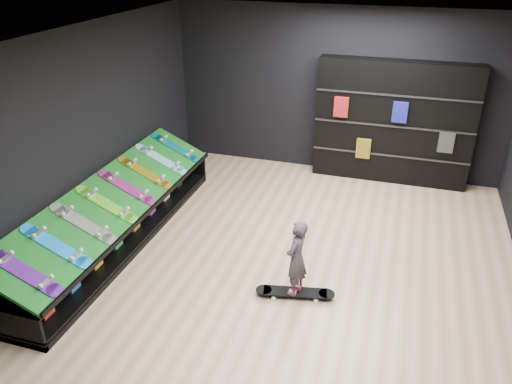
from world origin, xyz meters
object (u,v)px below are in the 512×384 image
(display_rack, at_px, (118,225))
(back_shelving, at_px, (393,123))
(child, at_px, (296,272))
(floor_skateboard, at_px, (295,294))

(display_rack, xyz_separation_m, back_shelving, (3.62, 3.32, 0.84))
(child, bearing_deg, display_rack, -88.22)
(display_rack, bearing_deg, back_shelving, 42.54)
(back_shelving, bearing_deg, floor_skateboard, -102.22)
(display_rack, height_order, child, child)
(floor_skateboard, distance_m, child, 0.34)
(back_shelving, relative_size, child, 4.59)
(display_rack, relative_size, child, 7.60)
(floor_skateboard, bearing_deg, child, 168.38)
(back_shelving, height_order, child, back_shelving)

